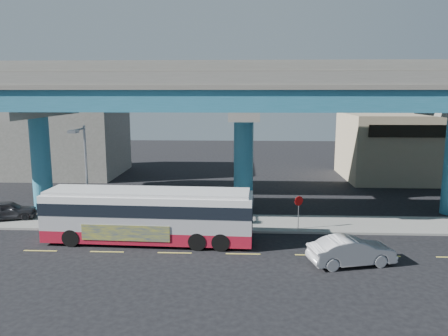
{
  "coord_description": "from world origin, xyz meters",
  "views": [
    {
      "loc": [
        -0.06,
        -24.39,
        9.25
      ],
      "look_at": [
        -1.3,
        4.0,
        4.31
      ],
      "focal_mm": 35.0,
      "sensor_mm": 36.0,
      "label": 1
    }
  ],
  "objects_px": {
    "parked_car": "(8,210)",
    "stop_sign": "(299,205)",
    "sedan": "(351,251)",
    "street_lamp": "(83,162)",
    "transit_bus": "(149,214)"
  },
  "relations": [
    {
      "from": "parked_car",
      "to": "street_lamp",
      "type": "height_order",
      "value": "street_lamp"
    },
    {
      "from": "stop_sign",
      "to": "parked_car",
      "type": "bearing_deg",
      "value": 170.61
    },
    {
      "from": "street_lamp",
      "to": "sedan",
      "type": "bearing_deg",
      "value": -17.14
    },
    {
      "from": "sedan",
      "to": "street_lamp",
      "type": "relative_size",
      "value": 0.71
    },
    {
      "from": "stop_sign",
      "to": "sedan",
      "type": "bearing_deg",
      "value": -75.21
    },
    {
      "from": "sedan",
      "to": "parked_car",
      "type": "bearing_deg",
      "value": 59.19
    },
    {
      "from": "sedan",
      "to": "stop_sign",
      "type": "xyz_separation_m",
      "value": [
        -2.15,
        5.78,
        1.0
      ]
    },
    {
      "from": "transit_bus",
      "to": "sedan",
      "type": "relative_size",
      "value": 2.66
    },
    {
      "from": "sedan",
      "to": "street_lamp",
      "type": "bearing_deg",
      "value": 59.38
    },
    {
      "from": "transit_bus",
      "to": "sedan",
      "type": "height_order",
      "value": "transit_bus"
    },
    {
      "from": "transit_bus",
      "to": "street_lamp",
      "type": "height_order",
      "value": "street_lamp"
    },
    {
      "from": "sedan",
      "to": "parked_car",
      "type": "xyz_separation_m",
      "value": [
        -22.96,
        7.16,
        0.05
      ]
    },
    {
      "from": "sedan",
      "to": "street_lamp",
      "type": "xyz_separation_m",
      "value": [
        -16.42,
        5.07,
        3.95
      ]
    },
    {
      "from": "parked_car",
      "to": "stop_sign",
      "type": "height_order",
      "value": "stop_sign"
    },
    {
      "from": "parked_car",
      "to": "street_lamp",
      "type": "distance_m",
      "value": 7.9
    }
  ]
}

